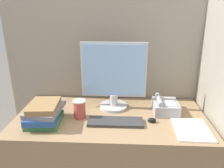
# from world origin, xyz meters

# --- Properties ---
(cubicle_panel_rear) EXTENTS (1.73, 0.04, 1.60)m
(cubicle_panel_rear) POSITION_xyz_m (0.00, 0.68, 0.80)
(cubicle_panel_rear) COLOR gray
(cubicle_panel_rear) RESTS_ON ground_plane
(cubicle_panel_right) EXTENTS (0.04, 0.71, 1.60)m
(cubicle_panel_right) POSITION_xyz_m (0.70, 0.35, 0.80)
(cubicle_panel_right) COLOR gray
(cubicle_panel_right) RESTS_ON ground_plane
(desk) EXTENTS (1.33, 0.65, 0.73)m
(desk) POSITION_xyz_m (0.00, 0.32, 0.36)
(desk) COLOR #937551
(desk) RESTS_ON ground_plane
(monitor) EXTENTS (0.47, 0.21, 0.49)m
(monitor) POSITION_xyz_m (0.01, 0.47, 0.96)
(monitor) COLOR #B7B7BC
(monitor) RESTS_ON desk
(keyboard) EXTENTS (0.36, 0.12, 0.02)m
(keyboard) POSITION_xyz_m (0.04, 0.23, 0.74)
(keyboard) COLOR #333333
(keyboard) RESTS_ON desk
(mouse) EXTENTS (0.06, 0.04, 0.03)m
(mouse) POSITION_xyz_m (0.28, 0.25, 0.74)
(mouse) COLOR black
(mouse) RESTS_ON desk
(coffee_cup) EXTENTS (0.09, 0.09, 0.13)m
(coffee_cup) POSITION_xyz_m (-0.21, 0.29, 0.79)
(coffee_cup) COLOR #BF4C3F
(coffee_cup) RESTS_ON desk
(book_stack) EXTENTS (0.23, 0.28, 0.14)m
(book_stack) POSITION_xyz_m (-0.43, 0.21, 0.80)
(book_stack) COLOR #38723F
(book_stack) RESTS_ON desk
(desk_telephone) EXTENTS (0.17, 0.20, 0.11)m
(desk_telephone) POSITION_xyz_m (0.39, 0.41, 0.77)
(desk_telephone) COLOR #99999E
(desk_telephone) RESTS_ON desk
(paper_pile) EXTENTS (0.22, 0.27, 0.01)m
(paper_pile) POSITION_xyz_m (0.51, 0.16, 0.73)
(paper_pile) COLOR white
(paper_pile) RESTS_ON desk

